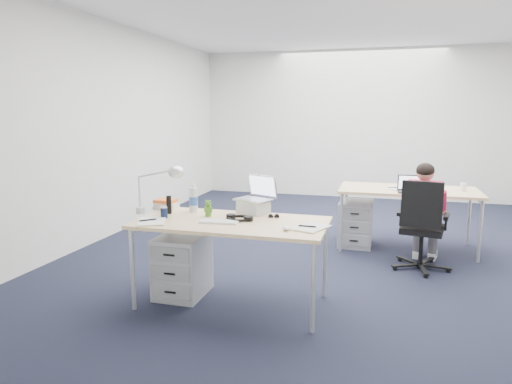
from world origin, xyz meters
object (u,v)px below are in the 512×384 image
drawer_pedestal_near (183,265)px  wireless_keyboard (219,222)px  desk_far (408,193)px  water_bottle (193,198)px  seated_person (424,214)px  bear_figurine (208,208)px  office_chair (421,244)px  dark_laptop (411,184)px  silver_laptop (253,195)px  headphones (240,217)px  cordless_phone (169,205)px  drawer_pedestal_far (356,223)px  book_stack (166,204)px  sunglasses (274,217)px  far_cup (463,187)px  desk_lamp (153,189)px  can_koozie (164,212)px  computer_mouse (286,228)px  desk_near (232,226)px

drawer_pedestal_near → wireless_keyboard: size_ratio=1.74×
desk_far → water_bottle: size_ratio=6.25×
seated_person → bear_figurine: 2.37m
water_bottle → bear_figurine: 0.25m
office_chair → dark_laptop: 0.76m
silver_laptop → water_bottle: (-0.55, -0.09, -0.04)m
headphones → wireless_keyboard: bearing=-122.3°
dark_laptop → desk_far: bearing=90.2°
water_bottle → cordless_phone: water_bottle is taller
drawer_pedestal_far → water_bottle: water_bottle is taller
drawer_pedestal_near → water_bottle: water_bottle is taller
desk_far → book_stack: book_stack is taller
sunglasses → far_cup: far_cup is taller
desk_lamp → far_cup: (2.86, 2.08, -0.19)m
bear_figurine → silver_laptop: bearing=48.2°
cordless_phone → sunglasses: size_ratio=1.69×
can_koozie → water_bottle: size_ratio=0.38×
office_chair → far_cup: size_ratio=10.30×
drawer_pedestal_near → computer_mouse: (1.00, -0.24, 0.47)m
headphones → book_stack: book_stack is taller
headphones → dark_laptop: dark_laptop is taller
desk_near → computer_mouse: 0.54m
office_chair → seated_person: seated_person is taller
drawer_pedestal_far → bear_figurine: 2.36m
drawer_pedestal_near → cordless_phone: size_ratio=3.36×
desk_near → desk_far: (1.51, 2.11, 0.00)m
cordless_phone → desk_far: bearing=19.3°
bear_figurine → desk_far: bearing=62.7°
can_koozie → water_bottle: water_bottle is taller
desk_near → drawer_pedestal_near: 0.64m
computer_mouse → bear_figurine: bearing=139.3°
cordless_phone → headphones: bearing=-28.3°
computer_mouse → far_cup: far_cup is taller
bear_figurine → dark_laptop: (1.78, 1.74, 0.03)m
dark_laptop → drawer_pedestal_near: bearing=-140.7°
drawer_pedestal_far → computer_mouse: bearing=-100.1°
desk_near → dark_laptop: size_ratio=5.69×
can_koozie → drawer_pedestal_far: bearing=54.8°
far_cup → cordless_phone: bearing=-143.6°
headphones → can_koozie: size_ratio=2.57×
desk_lamp → cordless_phone: bearing=20.7°
cordless_phone → dark_laptop: size_ratio=0.58×
bear_figurine → sunglasses: bear_figurine is taller
desk_far → desk_near: bearing=-125.6°
office_chair → desk_lamp: desk_lamp is taller
sunglasses → far_cup: 2.64m
drawer_pedestal_far → desk_near: bearing=-113.5°
sunglasses → dark_laptop: bearing=37.3°
drawer_pedestal_near → far_cup: size_ratio=5.89×
desk_near → wireless_keyboard: size_ratio=5.07×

